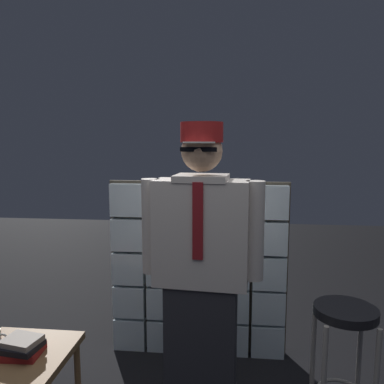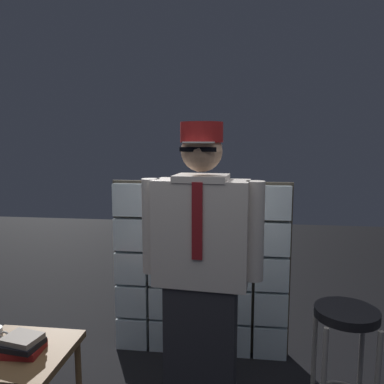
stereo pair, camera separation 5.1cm
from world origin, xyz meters
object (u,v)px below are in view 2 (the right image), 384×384
standing_person (201,271)px  side_table (21,363)px  bar_stool (345,341)px  book_stack (23,345)px

standing_person → side_table: 1.08m
standing_person → bar_stool: standing_person is taller
standing_person → bar_stool: (0.79, -0.01, -0.36)m
standing_person → side_table: bearing=-158.1°
standing_person → book_stack: (-0.91, -0.31, -0.33)m
standing_person → bar_stool: bearing=4.4°
side_table → bar_stool: bearing=9.1°
bar_stool → side_table: bearing=-170.9°
bar_stool → book_stack: (-1.70, -0.30, 0.02)m
standing_person → bar_stool: size_ratio=2.37×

